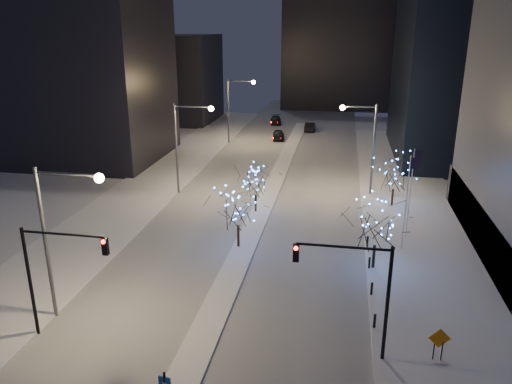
% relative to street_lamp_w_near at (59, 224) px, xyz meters
% --- Properties ---
extents(ground, '(160.00, 160.00, 0.00)m').
position_rel_street_lamp_w_near_xyz_m(ground, '(8.94, -2.00, -6.50)').
color(ground, silver).
rests_on(ground, ground).
extents(road, '(20.00, 130.00, 0.02)m').
position_rel_street_lamp_w_near_xyz_m(road, '(8.94, 33.00, -6.49)').
color(road, '#ACB2BC').
rests_on(road, ground).
extents(median, '(2.00, 80.00, 0.15)m').
position_rel_street_lamp_w_near_xyz_m(median, '(8.94, 28.00, -6.42)').
color(median, white).
rests_on(median, ground).
extents(east_sidewalk, '(10.00, 90.00, 0.15)m').
position_rel_street_lamp_w_near_xyz_m(east_sidewalk, '(23.94, 18.00, -6.42)').
color(east_sidewalk, white).
rests_on(east_sidewalk, ground).
extents(west_sidewalk, '(8.00, 90.00, 0.15)m').
position_rel_street_lamp_w_near_xyz_m(west_sidewalk, '(-5.06, 18.00, -6.42)').
color(west_sidewalk, white).
rests_on(west_sidewalk, ground).
extents(filler_west_near, '(22.00, 18.00, 24.00)m').
position_rel_street_lamp_w_near_xyz_m(filler_west_near, '(-19.06, 38.00, 5.50)').
color(filler_west_near, black).
rests_on(filler_west_near, ground).
extents(filler_west_far, '(18.00, 16.00, 16.00)m').
position_rel_street_lamp_w_near_xyz_m(filler_west_far, '(-17.06, 68.00, 1.50)').
color(filler_west_far, black).
rests_on(filler_west_far, ground).
extents(horizon_block, '(24.00, 14.00, 42.00)m').
position_rel_street_lamp_w_near_xyz_m(horizon_block, '(14.94, 90.00, 14.50)').
color(horizon_block, black).
rests_on(horizon_block, ground).
extents(street_lamp_w_near, '(4.40, 0.56, 10.00)m').
position_rel_street_lamp_w_near_xyz_m(street_lamp_w_near, '(0.00, 0.00, 0.00)').
color(street_lamp_w_near, '#595E66').
rests_on(street_lamp_w_near, ground).
extents(street_lamp_w_mid, '(4.40, 0.56, 10.00)m').
position_rel_street_lamp_w_near_xyz_m(street_lamp_w_mid, '(0.00, 25.00, 0.00)').
color(street_lamp_w_mid, '#595E66').
rests_on(street_lamp_w_mid, ground).
extents(street_lamp_w_far, '(4.40, 0.56, 10.00)m').
position_rel_street_lamp_w_near_xyz_m(street_lamp_w_far, '(0.00, 50.00, 0.00)').
color(street_lamp_w_far, '#595E66').
rests_on(street_lamp_w_far, ground).
extents(street_lamp_east, '(3.90, 0.56, 10.00)m').
position_rel_street_lamp_w_near_xyz_m(street_lamp_east, '(19.02, 28.00, -0.05)').
color(street_lamp_east, '#595E66').
rests_on(street_lamp_east, ground).
extents(traffic_signal_west, '(5.26, 0.43, 7.00)m').
position_rel_street_lamp_w_near_xyz_m(traffic_signal_west, '(0.50, -2.00, -1.74)').
color(traffic_signal_west, black).
rests_on(traffic_signal_west, ground).
extents(traffic_signal_east, '(5.26, 0.43, 7.00)m').
position_rel_street_lamp_w_near_xyz_m(traffic_signal_east, '(17.88, -1.00, -1.74)').
color(traffic_signal_east, black).
rests_on(traffic_signal_east, ground).
extents(flagpoles, '(1.35, 2.60, 8.00)m').
position_rel_street_lamp_w_near_xyz_m(flagpoles, '(22.30, 15.25, -1.70)').
color(flagpoles, silver).
rests_on(flagpoles, east_sidewalk).
extents(bollards, '(0.16, 12.16, 0.90)m').
position_rel_street_lamp_w_near_xyz_m(bollards, '(19.14, 8.00, -5.90)').
color(bollards, black).
rests_on(bollards, east_sidewalk).
extents(car_near, '(2.46, 4.78, 1.56)m').
position_rel_street_lamp_w_near_xyz_m(car_near, '(6.36, 53.82, -5.72)').
color(car_near, black).
rests_on(car_near, ground).
extents(car_mid, '(1.76, 4.66, 1.52)m').
position_rel_street_lamp_w_near_xyz_m(car_mid, '(10.92, 61.75, -5.74)').
color(car_mid, black).
rests_on(car_mid, ground).
extents(car_far, '(2.70, 5.14, 1.42)m').
position_rel_street_lamp_w_near_xyz_m(car_far, '(4.14, 66.95, -5.79)').
color(car_far, black).
rests_on(car_far, ground).
extents(holiday_tree_median_near, '(4.35, 4.35, 5.37)m').
position_rel_street_lamp_w_near_xyz_m(holiday_tree_median_near, '(8.44, 12.19, -2.88)').
color(holiday_tree_median_near, black).
rests_on(holiday_tree_median_near, median).
extents(holiday_tree_median_far, '(4.54, 4.54, 4.81)m').
position_rel_street_lamp_w_near_xyz_m(holiday_tree_median_far, '(8.44, 20.56, -3.22)').
color(holiday_tree_median_far, black).
rests_on(holiday_tree_median_far, median).
extents(holiday_tree_plaza_near, '(4.90, 4.90, 5.40)m').
position_rel_street_lamp_w_near_xyz_m(holiday_tree_plaza_near, '(19.44, 10.20, -2.90)').
color(holiday_tree_plaza_near, black).
rests_on(holiday_tree_plaza_near, east_sidewalk).
extents(holiday_tree_plaza_far, '(5.98, 5.98, 5.58)m').
position_rel_street_lamp_w_near_xyz_m(holiday_tree_plaza_far, '(21.99, 24.65, -2.85)').
color(holiday_tree_plaza_far, black).
rests_on(holiday_tree_plaza_far, east_sidewalk).
extents(construction_sign, '(1.22, 0.14, 2.01)m').
position_rel_street_lamp_w_near_xyz_m(construction_sign, '(22.43, -0.60, -5.14)').
color(construction_sign, black).
rests_on(construction_sign, east_sidewalk).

